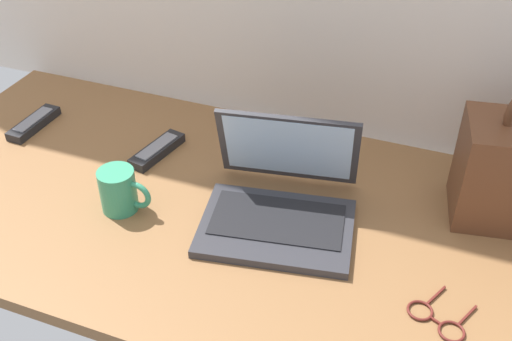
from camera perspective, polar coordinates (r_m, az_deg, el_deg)
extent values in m
cube|color=brown|center=(1.33, -2.26, -4.15)|extent=(1.60, 0.76, 0.03)
cube|color=#2D2D33|center=(1.26, 1.89, -5.35)|extent=(0.34, 0.27, 0.02)
cube|color=black|center=(1.27, 2.01, -4.55)|extent=(0.29, 0.18, 0.00)
cube|color=#2D2D33|center=(1.31, 3.01, 2.14)|extent=(0.31, 0.12, 0.19)
cube|color=#A5C6EA|center=(1.30, 2.98, 2.07)|extent=(0.28, 0.10, 0.17)
cylinder|color=#338C66|center=(1.33, -12.67, -1.80)|extent=(0.08, 0.08, 0.10)
torus|color=#338C66|center=(1.30, -11.00, -2.25)|extent=(0.07, 0.01, 0.07)
cylinder|color=brown|center=(1.30, -12.92, -0.33)|extent=(0.07, 0.07, 0.00)
cube|color=black|center=(1.68, -19.89, 4.13)|extent=(0.05, 0.16, 0.02)
cube|color=slate|center=(1.67, -19.98, 4.49)|extent=(0.04, 0.12, 0.00)
cube|color=black|center=(1.50, -9.14, 1.86)|extent=(0.08, 0.17, 0.02)
cube|color=slate|center=(1.49, -9.18, 2.25)|extent=(0.06, 0.12, 0.00)
torus|color=#591E19|center=(1.15, 14.96, -12.43)|extent=(0.06, 0.06, 0.01)
torus|color=#591E19|center=(1.14, 17.68, -14.03)|extent=(0.06, 0.06, 0.01)
cube|color=#591E19|center=(1.15, 16.31, -13.23)|extent=(0.02, 0.01, 0.00)
cube|color=#591E19|center=(1.19, 16.35, -11.04)|extent=(0.03, 0.06, 0.00)
cube|color=#591E19|center=(1.17, 19.01, -12.58)|extent=(0.03, 0.06, 0.00)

